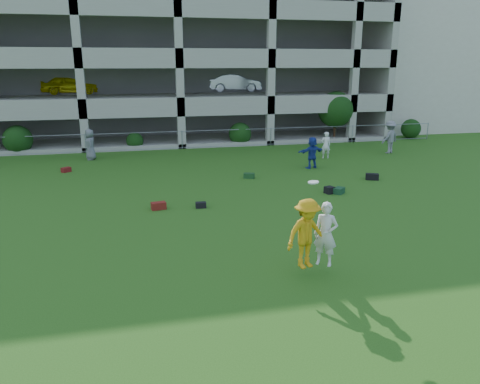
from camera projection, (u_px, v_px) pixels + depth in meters
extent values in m
plane|color=#235114|center=(260.00, 271.00, 12.66)|extent=(100.00, 100.00, 0.00)
cube|color=beige|center=(422.00, 67.00, 42.63)|extent=(16.00, 14.00, 10.00)
imported|color=slate|center=(90.00, 144.00, 26.93)|extent=(0.68, 0.93, 1.77)
imported|color=#203894|center=(312.00, 153.00, 24.76)|extent=(1.63, 0.88, 1.67)
imported|color=white|center=(326.00, 145.00, 27.36)|extent=(0.61, 0.45, 1.56)
imported|color=gray|center=(390.00, 137.00, 28.87)|extent=(1.48, 1.19, 1.99)
cube|color=#5C100F|center=(159.00, 206.00, 17.93)|extent=(0.59, 0.38, 0.28)
cube|color=black|center=(201.00, 205.00, 18.14)|extent=(0.41, 0.27, 0.22)
cube|color=#153B21|center=(339.00, 191.00, 20.10)|extent=(0.60, 0.60, 0.26)
cube|color=black|center=(329.00, 190.00, 20.10)|extent=(0.44, 0.44, 0.30)
cube|color=black|center=(372.00, 177.00, 22.45)|extent=(0.67, 0.52, 0.30)
cube|color=#57140F|center=(66.00, 170.00, 24.05)|extent=(0.52, 0.50, 0.24)
cube|color=#153C1F|center=(249.00, 176.00, 22.76)|extent=(0.58, 0.48, 0.25)
imported|color=orange|center=(307.00, 234.00, 12.00)|extent=(1.34, 0.98, 1.85)
imported|color=silver|center=(326.00, 234.00, 12.27)|extent=(0.75, 0.70, 1.72)
cylinder|color=white|center=(313.00, 182.00, 11.59)|extent=(0.27, 0.27, 0.06)
cube|color=#9E998C|center=(163.00, 56.00, 41.79)|extent=(30.00, 0.50, 12.00)
cube|color=#9E998C|center=(349.00, 55.00, 38.68)|extent=(0.50, 14.00, 12.00)
cube|color=#9E998C|center=(173.00, 132.00, 37.02)|extent=(30.00, 14.00, 0.30)
cube|color=#9E998C|center=(171.00, 93.00, 36.22)|extent=(30.00, 14.00, 0.30)
cube|color=#9E998C|center=(170.00, 53.00, 35.41)|extent=(30.00, 14.00, 0.30)
cube|color=#9E998C|center=(168.00, 11.00, 34.61)|extent=(30.00, 14.00, 0.30)
cube|color=#9E998C|center=(181.00, 109.00, 29.95)|extent=(30.00, 0.30, 0.90)
cube|color=#9E998C|center=(179.00, 61.00, 29.15)|extent=(30.00, 0.30, 0.90)
cube|color=#9E998C|center=(178.00, 9.00, 28.34)|extent=(30.00, 0.30, 0.90)
cube|color=#9E998C|center=(78.00, 53.00, 27.81)|extent=(0.50, 0.50, 12.00)
cube|color=#9E998C|center=(179.00, 53.00, 29.12)|extent=(0.50, 0.50, 12.00)
cube|color=#9E998C|center=(271.00, 54.00, 30.43)|extent=(0.50, 0.50, 12.00)
cube|color=#9E998C|center=(356.00, 54.00, 31.74)|extent=(0.50, 0.50, 12.00)
cube|color=#605E59|center=(167.00, 55.00, 37.33)|extent=(29.00, 9.00, 11.60)
imported|color=yellow|center=(70.00, 85.00, 32.56)|extent=(3.93, 1.70, 1.32)
imported|color=silver|center=(234.00, 83.00, 35.13)|extent=(4.04, 1.49, 1.32)
cylinder|color=gray|center=(86.00, 143.00, 29.02)|extent=(0.06, 0.06, 1.20)
cylinder|color=gray|center=(182.00, 140.00, 30.33)|extent=(0.06, 0.06, 1.20)
cylinder|color=gray|center=(271.00, 137.00, 31.64)|extent=(0.06, 0.06, 1.20)
cylinder|color=gray|center=(352.00, 134.00, 32.95)|extent=(0.06, 0.06, 1.20)
cylinder|color=gray|center=(428.00, 131.00, 34.27)|extent=(0.06, 0.06, 1.20)
cylinder|color=gray|center=(182.00, 131.00, 30.18)|extent=(36.00, 0.04, 0.04)
cylinder|color=gray|center=(182.00, 148.00, 30.47)|extent=(36.00, 0.04, 0.04)
sphere|color=#163D11|center=(18.00, 140.00, 28.63)|extent=(1.76, 1.76, 1.76)
sphere|color=#163D11|center=(135.00, 141.00, 30.25)|extent=(1.10, 1.10, 1.10)
sphere|color=#163D11|center=(240.00, 134.00, 31.72)|extent=(1.54, 1.54, 1.54)
cylinder|color=#382314|center=(335.00, 127.00, 33.39)|extent=(0.16, 0.16, 1.96)
sphere|color=#163D11|center=(336.00, 109.00, 33.05)|extent=(2.52, 2.52, 2.52)
sphere|color=#163D11|center=(411.00, 129.00, 34.58)|extent=(1.43, 1.43, 1.43)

